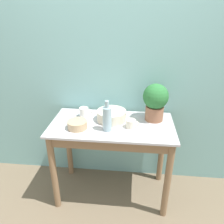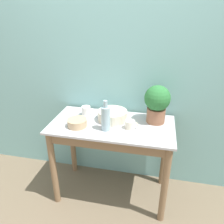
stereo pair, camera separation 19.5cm
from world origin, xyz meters
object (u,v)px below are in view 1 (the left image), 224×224
object	(u,v)px
potted_plant	(155,100)
mug_cream	(131,124)
bottle_tall	(107,118)
mug_white	(84,112)
bowl_small_tan	(77,125)
bowl_wash_large	(112,115)

from	to	relation	value
potted_plant	mug_cream	bearing A→B (deg)	-140.40
potted_plant	bottle_tall	world-z (taller)	potted_plant
bottle_tall	mug_cream	xyz separation A→B (m)	(0.20, 0.07, -0.08)
bottle_tall	mug_white	size ratio (longest dim) A/B	2.23
bowl_small_tan	mug_white	bearing A→B (deg)	87.14
potted_plant	bowl_wash_large	xyz separation A→B (m)	(-0.40, -0.05, -0.15)
bowl_small_tan	mug_cream	bearing A→B (deg)	7.31
bowl_wash_large	bottle_tall	xyz separation A→B (m)	(-0.02, -0.20, 0.07)
mug_white	bowl_wash_large	bearing A→B (deg)	-8.58
bowl_wash_large	mug_cream	size ratio (longest dim) A/B	2.35
potted_plant	mug_cream	size ratio (longest dim) A/B	3.01
mug_cream	bowl_small_tan	bearing A→B (deg)	-172.69
mug_cream	bowl_small_tan	size ratio (longest dim) A/B	0.67
bottle_tall	mug_white	world-z (taller)	bottle_tall
mug_cream	bowl_small_tan	distance (m)	0.47
bottle_tall	bowl_small_tan	world-z (taller)	bottle_tall
bowl_wash_large	bowl_small_tan	xyz separation A→B (m)	(-0.28, -0.19, -0.01)
bowl_wash_large	mug_cream	bearing A→B (deg)	-34.25
mug_cream	mug_white	size ratio (longest dim) A/B	0.95
bowl_wash_large	potted_plant	bearing A→B (deg)	6.95
bowl_wash_large	bottle_tall	bearing A→B (deg)	-94.97
mug_cream	bowl_small_tan	world-z (taller)	mug_cream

